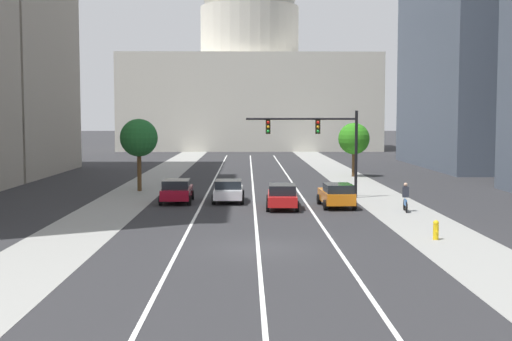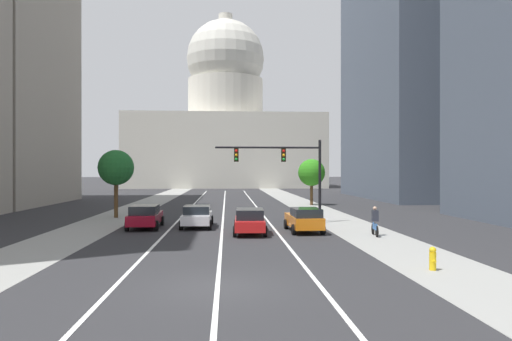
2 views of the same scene
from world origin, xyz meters
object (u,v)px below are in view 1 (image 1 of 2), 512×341
(fire_hydrant, at_px, (436,230))
(street_tree_near_right, at_px, (354,139))
(traffic_signal_mast, at_px, (320,136))
(street_tree_near_left, at_px, (139,138))
(capitol_building, at_px, (250,67))
(car_crimson, at_px, (177,190))
(car_orange, at_px, (337,195))
(car_red, at_px, (282,196))
(car_white, at_px, (229,190))
(cyclist, at_px, (405,197))

(fire_hydrant, height_order, street_tree_near_right, street_tree_near_right)
(traffic_signal_mast, relative_size, street_tree_near_left, 1.41)
(capitol_building, bearing_deg, street_tree_near_right, -80.35)
(car_crimson, bearing_deg, street_tree_near_right, -38.19)
(capitol_building, relative_size, fire_hydrant, 46.95)
(car_orange, xyz_separation_m, fire_hydrant, (3.08, -11.24, -0.33))
(fire_hydrant, bearing_deg, capitol_building, 95.23)
(capitol_building, relative_size, car_red, 8.90)
(fire_hydrant, bearing_deg, street_tree_near_right, 87.65)
(car_red, distance_m, car_white, 4.72)
(capitol_building, xyz_separation_m, street_tree_near_right, (9.52, -56.02, -10.68))
(car_crimson, height_order, fire_hydrant, car_crimson)
(street_tree_near_left, relative_size, street_tree_near_right, 1.08)
(traffic_signal_mast, bearing_deg, street_tree_near_left, 160.84)
(car_crimson, bearing_deg, cyclist, -108.82)
(capitol_building, bearing_deg, car_red, -88.77)
(capitol_building, distance_m, car_orange, 79.19)
(traffic_signal_mast, bearing_deg, car_red, -117.83)
(fire_hydrant, distance_m, street_tree_near_left, 26.96)
(car_white, bearing_deg, traffic_signal_mast, -70.86)
(car_orange, bearing_deg, car_red, 95.21)
(car_orange, height_order, cyclist, cyclist)
(traffic_signal_mast, relative_size, street_tree_near_right, 1.53)
(car_crimson, distance_m, cyclist, 14.67)
(car_orange, xyz_separation_m, street_tree_near_right, (4.44, 21.85, 2.74))
(car_red, bearing_deg, car_orange, -80.59)
(street_tree_near_left, distance_m, street_tree_near_right, 21.89)
(car_white, xyz_separation_m, street_tree_near_right, (11.21, 18.99, 2.77))
(traffic_signal_mast, height_order, street_tree_near_left, traffic_signal_mast)
(car_orange, height_order, car_red, car_orange)
(car_orange, relative_size, car_crimson, 0.96)
(car_orange, bearing_deg, street_tree_near_left, 52.92)
(car_red, relative_size, fire_hydrant, 5.28)
(fire_hydrant, bearing_deg, car_orange, 105.35)
(traffic_signal_mast, xyz_separation_m, cyclist, (4.36, -6.94, -3.45))
(capitol_building, relative_size, cyclist, 24.84)
(fire_hydrant, bearing_deg, street_tree_near_left, 128.84)
(car_crimson, height_order, traffic_signal_mast, traffic_signal_mast)
(car_red, distance_m, street_tree_near_right, 23.78)
(capitol_building, xyz_separation_m, car_red, (1.68, -78.31, -13.44))
(car_crimson, height_order, car_white, car_crimson)
(car_red, distance_m, street_tree_near_left, 14.71)
(car_red, height_order, traffic_signal_mast, traffic_signal_mast)
(traffic_signal_mast, bearing_deg, street_tree_near_right, 73.58)
(fire_hydrant, relative_size, street_tree_near_left, 0.17)
(capitol_building, bearing_deg, traffic_signal_mast, -86.42)
(car_white, bearing_deg, street_tree_near_left, 46.03)
(street_tree_near_left, bearing_deg, fire_hydrant, -51.16)
(car_white, xyz_separation_m, cyclist, (10.60, -4.79, 0.08))
(fire_hydrant, bearing_deg, traffic_signal_mast, 102.51)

